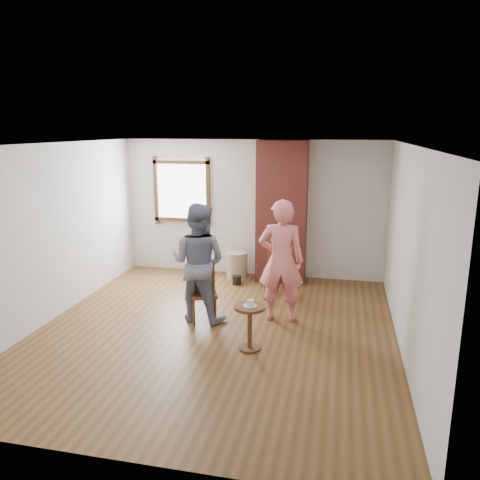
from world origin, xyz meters
name	(u,v)px	position (x,y,z in m)	size (l,w,h in m)	color
ground	(215,331)	(0.00, 0.00, 0.00)	(5.50, 5.50, 0.00)	brown
room_shell	(221,198)	(-0.06, 0.61, 1.81)	(5.04, 5.52, 2.62)	silver
brick_chimney	(282,212)	(0.60, 2.50, 1.30)	(0.90, 0.50, 2.60)	#A6463B
stoneware_crock	(237,265)	(-0.23, 2.40, 0.26)	(0.40, 0.40, 0.51)	tan
dark_pot	(237,280)	(-0.15, 2.05, 0.08)	(0.16, 0.16, 0.16)	black
dining_chair_left	(203,289)	(-0.29, 0.39, 0.46)	(0.50, 0.50, 0.83)	brown
dining_chair_right	(279,265)	(0.68, 1.62, 0.55)	(0.47, 0.47, 0.98)	brown
side_table	(250,320)	(0.59, -0.45, 0.40)	(0.40, 0.40, 0.60)	brown
cake_plate	(250,306)	(0.59, -0.45, 0.60)	(0.18, 0.18, 0.01)	white
cake_slice	(251,303)	(0.60, -0.45, 0.64)	(0.08, 0.07, 0.06)	white
man	(198,262)	(-0.35, 0.38, 0.88)	(0.86, 0.67, 1.77)	#141C37
person_pink	(281,261)	(0.84, 0.60, 0.91)	(0.67, 0.44, 1.83)	#F37B79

